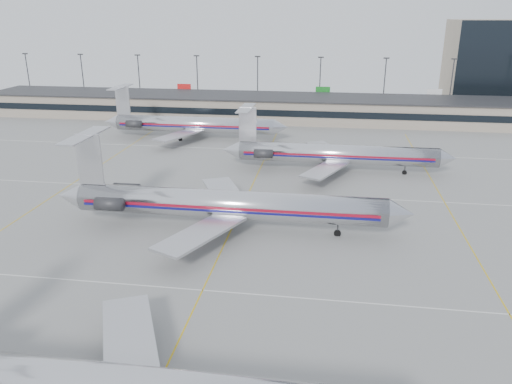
# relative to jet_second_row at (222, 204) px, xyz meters

# --- Properties ---
(ground) EXTENTS (260.00, 260.00, 0.00)m
(ground) POSITION_rel_jet_second_row_xyz_m (1.24, -25.51, -3.58)
(ground) COLOR gray
(ground) RESTS_ON ground
(apron_markings) EXTENTS (160.00, 0.15, 0.02)m
(apron_markings) POSITION_rel_jet_second_row_xyz_m (1.24, -15.51, -3.57)
(apron_markings) COLOR silver
(apron_markings) RESTS_ON ground
(terminal) EXTENTS (162.00, 17.00, 6.25)m
(terminal) POSITION_rel_jet_second_row_xyz_m (1.24, 72.47, -0.42)
(terminal) COLOR gray
(terminal) RESTS_ON ground
(light_mast_row) EXTENTS (163.60, 0.40, 15.28)m
(light_mast_row) POSITION_rel_jet_second_row_xyz_m (1.24, 86.49, 5.00)
(light_mast_row) COLOR #38383D
(light_mast_row) RESTS_ON ground
(distant_building) EXTENTS (30.00, 20.00, 25.00)m
(distant_building) POSITION_rel_jet_second_row_xyz_m (63.24, 102.49, 8.92)
(distant_building) COLOR tan
(distant_building) RESTS_ON ground
(jet_second_row) EXTENTS (47.15, 27.76, 12.34)m
(jet_second_row) POSITION_rel_jet_second_row_xyz_m (0.00, 0.00, 0.00)
(jet_second_row) COLOR silver
(jet_second_row) RESTS_ON ground
(jet_third_row) EXTENTS (41.31, 25.41, 11.30)m
(jet_third_row) POSITION_rel_jet_second_row_xyz_m (14.14, 27.88, -0.30)
(jet_third_row) COLOR silver
(jet_third_row) RESTS_ON ground
(jet_back_row) EXTENTS (42.35, 26.05, 11.58)m
(jet_back_row) POSITION_rel_jet_second_row_xyz_m (-17.38, 47.97, -0.22)
(jet_back_row) COLOR silver
(jet_back_row) RESTS_ON ground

